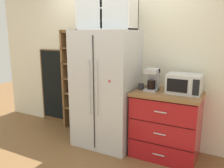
{
  "coord_description": "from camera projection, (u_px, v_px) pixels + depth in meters",
  "views": [
    {
      "loc": [
        1.7,
        -3.02,
        1.71
      ],
      "look_at": [
        0.1,
        -0.0,
        0.96
      ],
      "focal_mm": 37.49,
      "sensor_mm": 36.0,
      "label": 1
    }
  ],
  "objects": [
    {
      "name": "ground_plane",
      "position": [
        107.0,
        142.0,
        3.75
      ],
      "size": [
        10.78,
        10.78,
        0.0
      ],
      "primitive_type": "plane",
      "color": "brown"
    },
    {
      "name": "wall_back_cream",
      "position": [
        118.0,
        60.0,
        3.82
      ],
      "size": [
        5.08,
        0.1,
        2.55
      ],
      "primitive_type": "cube",
      "color": "silver",
      "rests_on": "ground"
    },
    {
      "name": "refrigerator",
      "position": [
        106.0,
        89.0,
        3.56
      ],
      "size": [
        0.9,
        0.73,
        1.75
      ],
      "color": "silver",
      "rests_on": "ground"
    },
    {
      "name": "pantry_shelf_column",
      "position": [
        78.0,
        80.0,
        4.16
      ],
      "size": [
        0.55,
        0.24,
        1.76
      ],
      "color": "brown",
      "rests_on": "ground"
    },
    {
      "name": "counter_cabinet",
      "position": [
        166.0,
        124.0,
        3.27
      ],
      "size": [
        0.91,
        0.64,
        0.92
      ],
      "color": "#A8161C",
      "rests_on": "ground"
    },
    {
      "name": "microwave",
      "position": [
        184.0,
        84.0,
        3.09
      ],
      "size": [
        0.44,
        0.33,
        0.26
      ],
      "color": "silver",
      "rests_on": "counter_cabinet"
    },
    {
      "name": "coffee_maker",
      "position": [
        152.0,
        79.0,
        3.24
      ],
      "size": [
        0.17,
        0.2,
        0.31
      ],
      "color": "#B7B7BC",
      "rests_on": "counter_cabinet"
    },
    {
      "name": "mug_charcoal",
      "position": [
        141.0,
        86.0,
        3.33
      ],
      "size": [
        0.12,
        0.08,
        0.08
      ],
      "color": "#2D2D33",
      "rests_on": "counter_cabinet"
    },
    {
      "name": "mug_sage",
      "position": [
        169.0,
        88.0,
        3.21
      ],
      "size": [
        0.11,
        0.08,
        0.09
      ],
      "color": "#8CA37F",
      "rests_on": "counter_cabinet"
    },
    {
      "name": "bottle_cobalt",
      "position": [
        168.0,
        84.0,
        3.15
      ],
      "size": [
        0.06,
        0.06,
        0.26
      ],
      "color": "navy",
      "rests_on": "counter_cabinet"
    },
    {
      "name": "bottle_green",
      "position": [
        169.0,
        84.0,
        3.19
      ],
      "size": [
        0.07,
        0.07,
        0.25
      ],
      "color": "#285B33",
      "rests_on": "counter_cabinet"
    },
    {
      "name": "upper_cabinet",
      "position": [
        107.0,
        9.0,
        3.35
      ],
      "size": [
        0.86,
        0.32,
        0.59
      ],
      "color": "silver",
      "rests_on": "refrigerator"
    },
    {
      "name": "chalkboard_menu",
      "position": [
        54.0,
        86.0,
        4.49
      ],
      "size": [
        0.6,
        0.04,
        1.41
      ],
      "color": "brown",
      "rests_on": "ground"
    }
  ]
}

